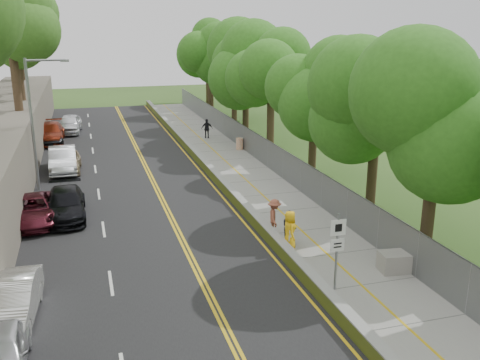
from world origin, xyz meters
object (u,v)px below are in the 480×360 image
(signpost, at_px, (337,243))
(car_1, at_px, (11,302))
(car_2, at_px, (33,210))
(person_far, at_px, (207,129))
(streetlight, at_px, (35,115))
(painter_0, at_px, (290,231))
(concrete_block, at_px, (394,262))
(construction_barrel, at_px, (240,144))

(signpost, relative_size, car_1, 0.69)
(car_2, bearing_deg, person_far, 49.79)
(streetlight, distance_m, car_1, 16.43)
(signpost, height_order, car_1, signpost)
(streetlight, relative_size, person_far, 4.68)
(painter_0, bearing_deg, concrete_block, -125.88)
(car_2, bearing_deg, painter_0, -35.51)
(concrete_block, height_order, painter_0, painter_0)
(streetlight, xyz_separation_m, painter_0, (11.21, -13.00, -3.67))
(concrete_block, distance_m, car_1, 14.72)
(car_2, relative_size, person_far, 2.88)
(car_1, bearing_deg, painter_0, 18.71)
(concrete_block, height_order, car_1, car_1)
(signpost, bearing_deg, concrete_block, 14.27)
(streetlight, bearing_deg, painter_0, -49.22)
(signpost, height_order, painter_0, signpost)
(signpost, relative_size, car_2, 0.63)
(person_far, bearing_deg, streetlight, 51.99)
(construction_barrel, xyz_separation_m, painter_0, (-3.55, -19.96, 0.45))
(construction_barrel, distance_m, painter_0, 20.28)
(concrete_block, bearing_deg, car_1, 178.98)
(car_1, xyz_separation_m, painter_0, (11.35, 2.98, 0.19))
(concrete_block, height_order, car_2, car_2)
(construction_barrel, bearing_deg, car_2, -139.05)
(painter_0, bearing_deg, person_far, 3.37)
(car_1, bearing_deg, streetlight, 93.53)
(signpost, distance_m, concrete_block, 3.50)
(streetlight, bearing_deg, person_far, 42.52)
(construction_barrel, relative_size, concrete_block, 0.78)
(car_1, bearing_deg, construction_barrel, 61.02)
(signpost, xyz_separation_m, concrete_block, (3.06, 0.78, -1.51))
(signpost, distance_m, person_far, 29.25)
(car_2, distance_m, person_far, 22.54)
(painter_0, bearing_deg, signpost, -167.70)
(streetlight, bearing_deg, concrete_block, -48.09)
(car_2, height_order, person_far, person_far)
(car_2, relative_size, painter_0, 2.66)
(streetlight, bearing_deg, car_1, -90.49)
(streetlight, distance_m, construction_barrel, 16.83)
(construction_barrel, height_order, car_1, car_1)
(signpost, relative_size, person_far, 1.81)
(car_1, bearing_deg, concrete_block, 3.01)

